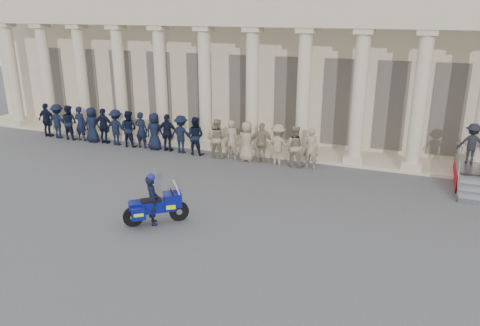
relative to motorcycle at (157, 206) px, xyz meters
name	(u,v)px	position (x,y,z in m)	size (l,w,h in m)	color
ground	(209,218)	(1.51, 1.01, -0.63)	(90.00, 90.00, 0.00)	#48484A
building	(311,53)	(1.51, 15.76, 3.89)	(40.00, 12.50, 9.00)	#C2B191
officer_rank	(161,132)	(-4.34, 7.72, 0.35)	(16.44, 0.74, 1.96)	black
motorcycle	(157,206)	(0.00, 0.00, 0.00)	(1.90, 1.66, 1.46)	black
rider	(152,199)	(-0.10, -0.08, 0.28)	(0.73, 0.77, 1.85)	black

